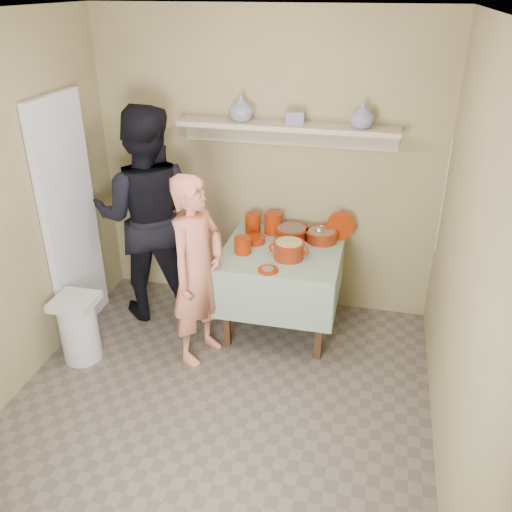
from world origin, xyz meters
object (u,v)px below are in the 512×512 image
(person_helper, at_px, (147,215))
(serving_table, at_px, (282,262))
(cazuela_rice, at_px, (289,249))
(trash_bin, at_px, (79,328))
(person_cook, at_px, (197,271))

(person_helper, relative_size, serving_table, 1.95)
(serving_table, xyz_separation_m, cazuela_rice, (0.08, -0.14, 0.20))
(cazuela_rice, distance_m, trash_bin, 1.78)
(person_cook, xyz_separation_m, trash_bin, (-0.92, -0.28, -0.48))
(person_helper, height_order, trash_bin, person_helper)
(person_cook, bearing_deg, person_helper, 67.34)
(cazuela_rice, bearing_deg, person_cook, -148.64)
(serving_table, relative_size, cazuela_rice, 2.95)
(person_helper, distance_m, cazuela_rice, 1.28)
(person_cook, height_order, serving_table, person_cook)
(serving_table, distance_m, cazuela_rice, 0.26)
(serving_table, bearing_deg, person_helper, 179.59)
(person_helper, xyz_separation_m, trash_bin, (-0.29, -0.82, -0.66))
(person_helper, bearing_deg, trash_bin, 57.49)
(person_cook, distance_m, cazuela_rice, 0.75)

